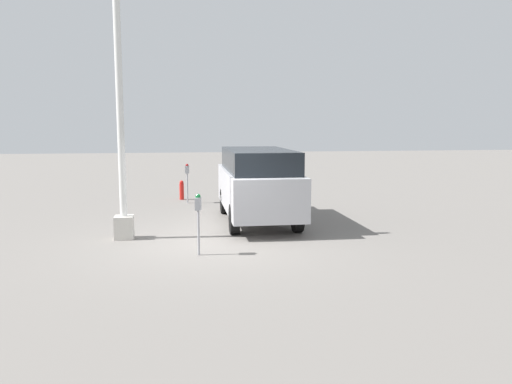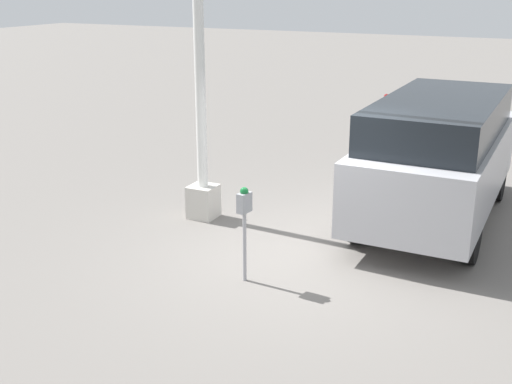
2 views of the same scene
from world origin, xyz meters
name	(u,v)px [view 1 (image 1 of 2)]	position (x,y,z in m)	size (l,w,h in m)	color
ground_plane	(214,246)	(0.00, 0.00, 0.00)	(80.00, 80.00, 0.00)	slate
parking_meter_near	(198,210)	(-0.74, 0.37, 0.96)	(0.22, 0.15, 1.30)	#9E9EA3
parking_meter_far	(187,174)	(6.44, 0.45, 1.02)	(0.22, 0.15, 1.38)	#9E9EA3
lamp_post	(121,135)	(1.10, 2.07, 2.48)	(0.44, 0.44, 7.01)	beige
parked_van	(257,182)	(2.66, -1.42, 1.13)	(4.91, 1.89, 2.05)	#B2B2B7
fire_hydrant	(182,190)	(7.33, 0.64, 0.35)	(0.16, 0.16, 0.71)	red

